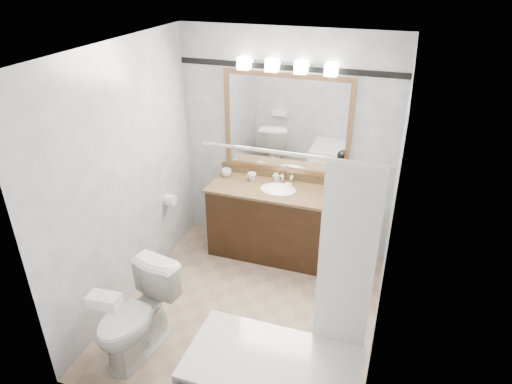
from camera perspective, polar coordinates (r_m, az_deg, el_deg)
room at (r=3.92m, az=-1.22°, el=-0.86°), size 2.42×2.62×2.52m
vanity at (r=5.17m, az=2.67°, el=-3.65°), size 1.53×0.58×0.97m
mirror at (r=4.95m, az=3.80°, el=8.42°), size 1.40×0.04×1.10m
vanity_light_bar at (r=4.73m, az=3.86°, el=15.49°), size 1.02×0.14×0.12m
accent_stripe at (r=4.80m, az=4.06°, el=15.25°), size 2.40×0.01×0.06m
bathtub at (r=3.73m, az=2.56°, el=-21.92°), size 1.30×0.75×1.96m
tp_roll at (r=5.15m, az=-10.67°, el=-0.97°), size 0.11×0.12×0.12m
toilet at (r=4.13m, az=-14.80°, el=-14.80°), size 0.58×0.85×0.79m
tissue_box at (r=3.65m, az=-18.44°, el=-12.76°), size 0.25×0.15×0.10m
coffee_maker at (r=4.75m, az=9.65°, el=0.81°), size 0.17×0.20×0.32m
cup_left at (r=5.25m, az=-3.71°, el=2.45°), size 0.13×0.13×0.09m
cup_right at (r=5.13m, az=-0.51°, el=1.89°), size 0.10×0.10×0.09m
soap_bottle_a at (r=5.13m, az=2.64°, el=1.93°), size 0.06×0.06×0.10m
soap_bar at (r=5.05m, az=4.09°, el=0.93°), size 0.09×0.07×0.02m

